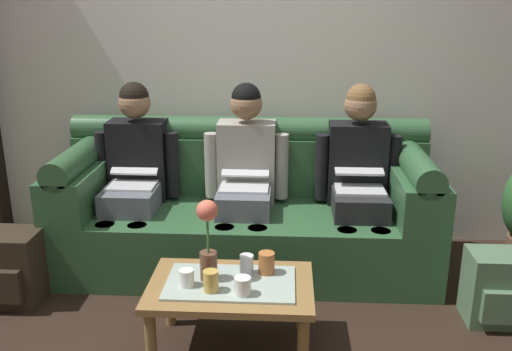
{
  "coord_description": "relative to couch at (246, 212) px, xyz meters",
  "views": [
    {
      "loc": [
        0.27,
        -2.34,
        1.74
      ],
      "look_at": [
        0.09,
        0.79,
        0.75
      ],
      "focal_mm": 39.39,
      "sensor_mm": 36.0,
      "label": 1
    }
  ],
  "objects": [
    {
      "name": "back_wall_patterned",
      "position": [
        0.0,
        0.53,
        1.08
      ],
      "size": [
        6.0,
        0.12,
        2.9
      ],
      "primitive_type": "cube",
      "color": "silver",
      "rests_on": "ground_plane"
    },
    {
      "name": "backpack_left",
      "position": [
        -1.35,
        -0.6,
        -0.15
      ],
      "size": [
        0.35,
        0.32,
        0.44
      ],
      "color": "#2D2319",
      "rests_on": "ground_plane"
    },
    {
      "name": "backpack_right",
      "position": [
        1.43,
        -0.66,
        -0.17
      ],
      "size": [
        0.29,
        0.3,
        0.41
      ],
      "color": "#4C6B4C",
      "rests_on": "ground_plane"
    },
    {
      "name": "person_right",
      "position": [
        0.74,
        -0.0,
        0.29
      ],
      "size": [
        0.56,
        0.67,
        1.22
      ],
      "color": "#232326",
      "rests_on": "ground_plane"
    },
    {
      "name": "flower_vase",
      "position": [
        -0.11,
        -0.99,
        0.25
      ],
      "size": [
        0.11,
        0.11,
        0.42
      ],
      "color": "brown",
      "rests_on": "coffee_table"
    },
    {
      "name": "couch",
      "position": [
        0.0,
        0.0,
        0.0
      ],
      "size": [
        2.44,
        0.88,
        0.96
      ],
      "color": "#2D5633",
      "rests_on": "ground_plane"
    },
    {
      "name": "person_middle",
      "position": [
        0.0,
        -0.0,
        0.29
      ],
      "size": [
        0.56,
        0.67,
        1.22
      ],
      "color": "#595B66",
      "rests_on": "ground_plane"
    },
    {
      "name": "cup_far_right",
      "position": [
        -0.08,
        -1.11,
        0.08
      ],
      "size": [
        0.07,
        0.07,
        0.11
      ],
      "primitive_type": "cylinder",
      "color": "gold",
      "rests_on": "coffee_table"
    },
    {
      "name": "cup_far_center",
      "position": [
        0.07,
        -1.14,
        0.07
      ],
      "size": [
        0.08,
        0.08,
        0.09
      ],
      "primitive_type": "cylinder",
      "color": "white",
      "rests_on": "coffee_table"
    },
    {
      "name": "cup_far_left",
      "position": [
        -0.21,
        -1.07,
        0.07
      ],
      "size": [
        0.07,
        0.07,
        0.08
      ],
      "primitive_type": "cylinder",
      "color": "white",
      "rests_on": "coffee_table"
    },
    {
      "name": "coffee_table",
      "position": [
        0.0,
        -1.02,
        -0.04
      ],
      "size": [
        0.82,
        0.54,
        0.39
      ],
      "color": "olive",
      "rests_on": "ground_plane"
    },
    {
      "name": "cup_near_right",
      "position": [
        0.07,
        -0.92,
        0.07
      ],
      "size": [
        0.07,
        0.07,
        0.1
      ],
      "primitive_type": "cylinder",
      "color": "silver",
      "rests_on": "coffee_table"
    },
    {
      "name": "person_left",
      "position": [
        -0.74,
        -0.0,
        0.29
      ],
      "size": [
        0.56,
        0.67,
        1.22
      ],
      "color": "#595B66",
      "rests_on": "ground_plane"
    },
    {
      "name": "cup_near_left",
      "position": [
        0.18,
        -0.91,
        0.08
      ],
      "size": [
        0.08,
        0.08,
        0.11
      ],
      "primitive_type": "cylinder",
      "color": "#B26633",
      "rests_on": "coffee_table"
    }
  ]
}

